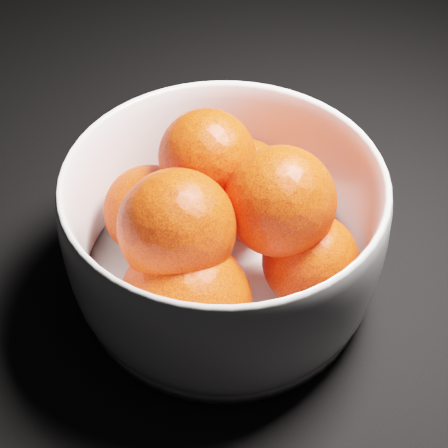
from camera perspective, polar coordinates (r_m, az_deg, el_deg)
name	(u,v)px	position (r m, az deg, el deg)	size (l,w,h in m)	color
bowl	(224,229)	(0.50, 0.00, -0.49)	(0.25, 0.25, 0.12)	silver
orange_pile	(217,227)	(0.48, -0.61, -0.30)	(0.19, 0.19, 0.14)	red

